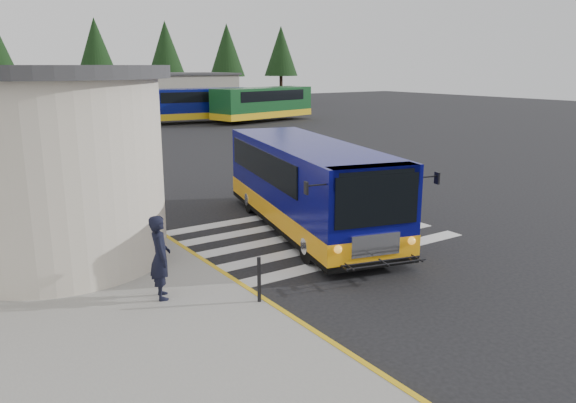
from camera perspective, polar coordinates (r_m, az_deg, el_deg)
ground at (r=17.69m, az=1.19°, el=-2.57°), size 140.00×140.00×0.00m
curb_strip at (r=19.40m, az=-15.62°, el=-1.37°), size 0.12×34.00×0.16m
crosswalk at (r=16.78m, az=1.36°, el=-3.44°), size 8.00×5.35×0.01m
depot_building at (r=58.14m, az=-18.39°, el=10.18°), size 26.40×8.40×4.20m
tree_line at (r=65.91m, az=-20.43°, el=14.42°), size 58.40×4.40×10.00m
transit_bus at (r=17.12m, az=2.00°, el=1.30°), size 5.01×9.77×2.68m
pedestrian_a at (r=12.05m, az=-12.85°, el=-5.53°), size 0.57×0.74×1.80m
pedestrian_b at (r=13.67m, az=-22.41°, el=-4.28°), size 0.70×0.86×1.65m
bollard at (r=11.72m, az=-2.96°, el=-7.92°), size 0.08×0.08×0.97m
far_bus_a at (r=50.98m, az=-9.02°, el=9.80°), size 10.12×3.66×2.56m
far_bus_b at (r=51.25m, az=-2.59°, el=10.01°), size 10.47×5.04×2.60m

